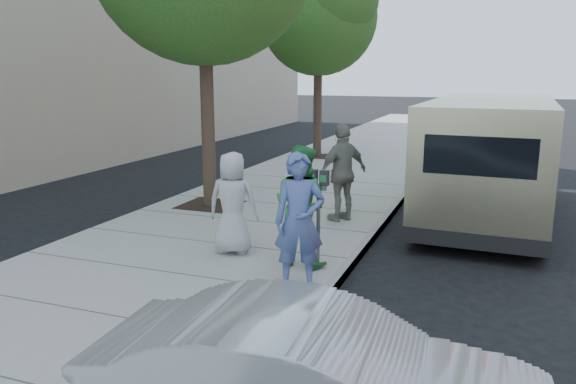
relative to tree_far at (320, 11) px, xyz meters
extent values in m
plane|color=black|center=(2.25, -10.00, -4.88)|extent=(120.00, 120.00, 0.00)
cube|color=gray|center=(1.25, -10.00, -4.81)|extent=(5.00, 60.00, 0.15)
cube|color=gray|center=(3.69, -10.00, -4.81)|extent=(0.12, 60.00, 0.16)
cube|color=black|center=(-0.05, -7.60, -4.73)|extent=(1.20, 1.20, 0.01)
cylinder|color=#38281E|center=(-0.05, -7.60, -2.75)|extent=(0.28, 0.28, 3.96)
cube|color=black|center=(-0.05, 0.00, -4.73)|extent=(1.20, 1.20, 0.01)
cylinder|color=#38281E|center=(-0.05, 0.00, -2.97)|extent=(0.28, 0.28, 3.52)
sphere|color=#1C521B|center=(-0.05, 0.00, -0.17)|extent=(3.80, 3.80, 3.80)
sphere|color=#1C521B|center=(-0.55, 0.50, 0.13)|extent=(2.66, 2.66, 2.66)
cylinder|color=gray|center=(3.30, -10.45, -4.16)|extent=(0.06, 0.06, 1.15)
cube|color=gray|center=(3.30, -10.45, -3.55)|extent=(0.23, 0.07, 0.08)
cube|color=#2D2D30|center=(3.21, -10.45, -3.40)|extent=(0.13, 0.11, 0.22)
cube|color=#2D2D30|center=(3.39, -10.45, -3.40)|extent=(0.13, 0.11, 0.22)
cube|color=#C3BB8C|center=(5.54, -6.14, -3.55)|extent=(2.43, 6.06, 2.21)
cube|color=#C3BB8C|center=(5.66, -2.87, -4.10)|extent=(2.06, 0.68, 0.94)
cube|color=black|center=(5.44, -9.14, -3.17)|extent=(1.66, 0.08, 0.61)
cylinder|color=black|center=(4.64, -4.13, -4.46)|extent=(0.32, 0.85, 0.84)
cylinder|color=black|center=(6.59, -4.20, -4.46)|extent=(0.32, 0.85, 0.84)
cylinder|color=black|center=(4.50, -8.20, -4.46)|extent=(0.32, 0.85, 0.84)
cylinder|color=black|center=(6.45, -8.27, -4.46)|extent=(0.32, 0.85, 0.84)
imported|color=#4B61A0|center=(3.32, -11.35, -3.83)|extent=(0.78, 0.65, 1.82)
imported|color=#2A813D|center=(3.03, -10.48, -3.84)|extent=(1.01, 0.87, 1.79)
imported|color=#B6B5B8|center=(1.86, -10.35, -3.92)|extent=(0.87, 0.65, 1.62)
imported|color=gray|center=(2.95, -7.82, -3.79)|extent=(1.01, 1.16, 1.88)
camera|label=1|loc=(5.69, -18.07, -1.90)|focal=35.00mm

